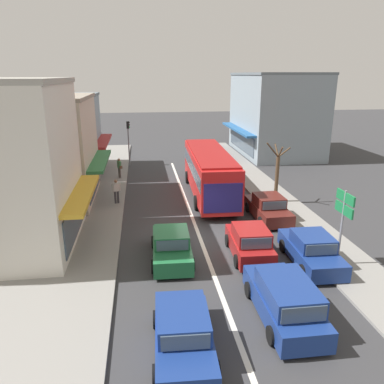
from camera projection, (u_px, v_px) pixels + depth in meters
name	position (u px, v px, depth m)	size (l,w,h in m)	color
ground_plane	(201.00, 240.00, 19.72)	(140.00, 140.00, 0.00)	#353538
lane_centre_line	(191.00, 213.00, 23.50)	(0.20, 28.00, 0.01)	silver
sidewalk_left	(84.00, 207.00, 24.49)	(5.20, 44.00, 0.14)	gray
kerb_right	(275.00, 198.00, 26.17)	(2.80, 44.00, 0.12)	gray
shopfront_mid_block	(31.00, 151.00, 24.72)	(8.99, 7.33, 7.05)	beige
shopfront_far_end	(56.00, 135.00, 32.35)	(8.00, 7.91, 6.74)	#84939E
building_right_far	(275.00, 114.00, 40.19)	(8.25, 11.68, 8.52)	#84939E
city_bus	(209.00, 170.00, 26.47)	(2.99, 10.93, 3.23)	red
sedan_behind_bus_mid	(183.00, 334.00, 11.58)	(2.04, 4.27, 1.47)	navy
wagon_adjacent_lane_lead	(285.00, 300.00, 13.19)	(1.97, 4.51, 1.58)	navy
hatchback_adjacent_lane_trail	(250.00, 243.00, 17.76)	(1.93, 3.76, 1.54)	maroon
sedan_queue_far_back	(172.00, 246.00, 17.50)	(2.01, 4.26, 1.47)	#1E6638
parked_sedan_kerb_front	(311.00, 250.00, 17.10)	(2.00, 4.25, 1.47)	navy
parked_sedan_kerb_second	(268.00, 208.00, 22.48)	(1.97, 4.24, 1.47)	#561E19
traffic_light_downstreet	(128.00, 136.00, 35.04)	(0.33, 0.24, 4.20)	gray
directional_road_sign	(344.00, 210.00, 16.22)	(0.10, 1.40, 3.60)	gray
street_tree_right	(277.00, 175.00, 24.80)	(1.66, 1.44, 4.16)	brown
pedestrian_with_handbag_near	(119.00, 167.00, 30.80)	(0.45, 0.63, 1.63)	#4C4742
pedestrian_browsing_midblock	(116.00, 190.00, 24.65)	(0.56, 0.28, 1.63)	#333338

